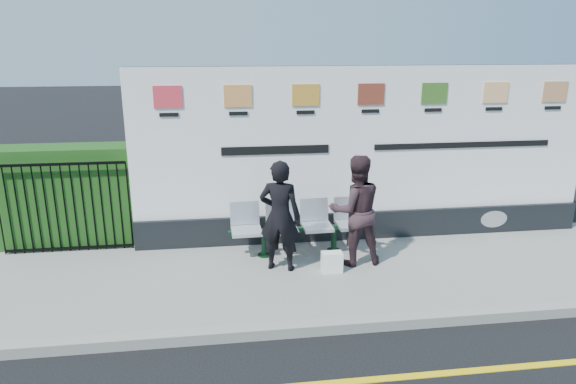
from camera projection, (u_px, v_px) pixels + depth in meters
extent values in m
plane|color=black|center=(415.00, 376.00, 5.59)|extent=(80.00, 80.00, 0.00)
cube|color=gray|center=(356.00, 273.00, 7.95)|extent=(14.00, 3.00, 0.12)
cube|color=gray|center=(386.00, 323.00, 6.52)|extent=(14.00, 0.18, 0.14)
cube|color=yellow|center=(415.00, 376.00, 5.59)|extent=(14.00, 0.10, 0.01)
cube|color=black|center=(364.00, 223.00, 9.21)|extent=(8.00, 0.30, 0.50)
cube|color=white|center=(368.00, 141.00, 8.79)|extent=(8.00, 0.14, 2.50)
cube|color=#1E4C16|center=(72.00, 195.00, 8.82)|extent=(2.35, 0.70, 1.70)
imported|color=black|center=(280.00, 216.00, 7.73)|extent=(0.73, 0.59, 1.72)
imported|color=#332127|center=(356.00, 210.00, 7.95)|extent=(0.89, 0.72, 1.75)
cube|color=black|center=(282.00, 222.00, 8.33)|extent=(0.26, 0.17, 0.19)
cube|color=white|center=(332.00, 262.00, 7.82)|extent=(0.31, 0.19, 0.31)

